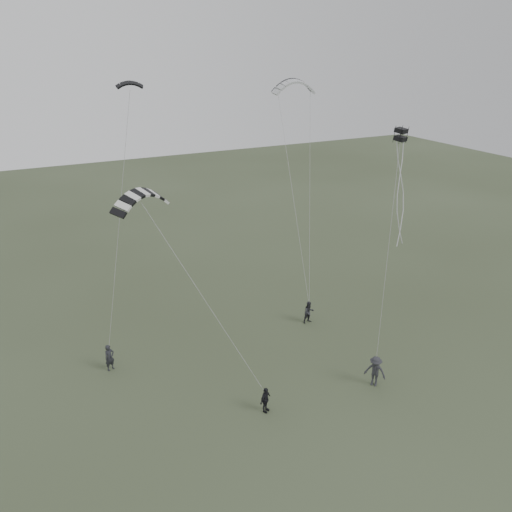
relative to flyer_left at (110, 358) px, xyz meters
name	(u,v)px	position (x,y,z in m)	size (l,w,h in m)	color
ground	(286,401)	(8.36, -7.51, -0.87)	(140.00, 140.00, 0.00)	#373F28
flyer_left	(110,358)	(0.00, 0.00, 0.00)	(0.64, 0.42, 1.74)	black
flyer_right	(309,312)	(14.17, -0.55, -0.03)	(0.82, 0.64, 1.68)	#25262A
flyer_center	(265,400)	(6.90, -7.74, -0.10)	(0.90, 0.38, 1.54)	black
flyer_far	(375,371)	(13.78, -8.54, 0.11)	(1.26, 0.73, 1.96)	#2A2A2F
kite_dark_small	(129,83)	(3.66, 3.77, 15.82)	(1.55, 0.47, 0.51)	black
kite_pale_large	(295,81)	(17.20, 7.61, 15.34)	(3.45, 0.78, 1.46)	#B8BABD
kite_striped	(140,193)	(2.29, -2.45, 10.87)	(3.38, 0.84, 1.29)	black
kite_box	(401,134)	(16.51, -5.47, 13.25)	(0.58, 0.58, 0.69)	black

